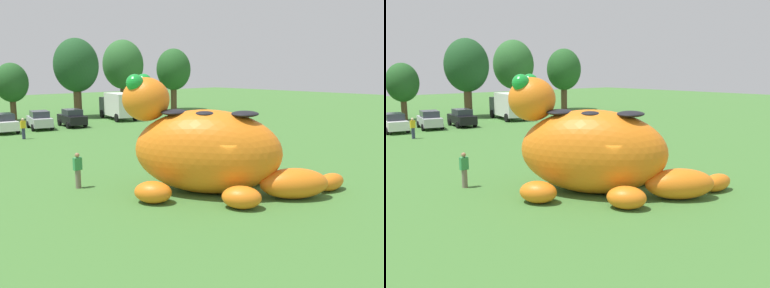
% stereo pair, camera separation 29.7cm
% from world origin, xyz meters
% --- Properties ---
extents(ground_plane, '(160.00, 160.00, 0.00)m').
position_xyz_m(ground_plane, '(0.00, 0.00, 0.00)').
color(ground_plane, '#427533').
extents(giant_inflatable_creature, '(9.08, 8.62, 5.38)m').
position_xyz_m(giant_inflatable_creature, '(-0.43, 0.83, 1.97)').
color(giant_inflatable_creature, orange).
rests_on(giant_inflatable_creature, ground).
extents(car_white, '(2.29, 4.27, 1.72)m').
position_xyz_m(car_white, '(-0.94, 26.24, 0.86)').
color(car_white, white).
rests_on(car_white, ground).
extents(car_silver, '(2.56, 4.36, 1.72)m').
position_xyz_m(car_silver, '(2.39, 26.41, 0.86)').
color(car_silver, '#B7BABF').
rests_on(car_silver, ground).
extents(car_black, '(2.34, 4.29, 1.72)m').
position_xyz_m(car_black, '(5.47, 25.96, 0.86)').
color(car_black, black).
rests_on(car_black, ground).
extents(box_truck, '(3.37, 6.67, 2.95)m').
position_xyz_m(box_truck, '(12.08, 28.07, 1.60)').
color(box_truck, '#333842').
rests_on(box_truck, ground).
extents(tree_centre, '(3.53, 3.53, 6.26)m').
position_xyz_m(tree_centre, '(2.98, 34.79, 4.10)').
color(tree_centre, brown).
rests_on(tree_centre, ground).
extents(tree_centre_right, '(5.12, 5.12, 9.09)m').
position_xyz_m(tree_centre_right, '(9.82, 33.12, 5.95)').
color(tree_centre_right, brown).
rests_on(tree_centre_right, ground).
extents(tree_mid_right, '(5.23, 5.23, 9.29)m').
position_xyz_m(tree_mid_right, '(17.11, 34.52, 6.08)').
color(tree_mid_right, brown).
rests_on(tree_mid_right, ground).
extents(tree_right, '(4.70, 4.70, 8.34)m').
position_xyz_m(tree_right, '(24.26, 32.97, 5.46)').
color(tree_right, brown).
rests_on(tree_right, ground).
extents(spectator_near_inflatable, '(0.38, 0.26, 1.71)m').
position_xyz_m(spectator_near_inflatable, '(2.59, 8.65, 0.85)').
color(spectator_near_inflatable, black).
rests_on(spectator_near_inflatable, ground).
extents(spectator_mid_field, '(0.38, 0.26, 1.71)m').
position_xyz_m(spectator_mid_field, '(-0.98, 21.55, 0.85)').
color(spectator_mid_field, '#2D334C').
rests_on(spectator_mid_field, ground).
extents(spectator_by_cars, '(0.38, 0.26, 1.71)m').
position_xyz_m(spectator_by_cars, '(4.69, 4.18, 0.85)').
color(spectator_by_cars, '#726656').
rests_on(spectator_by_cars, ground).
extents(spectator_wandering, '(0.38, 0.26, 1.71)m').
position_xyz_m(spectator_wandering, '(-4.52, 5.41, 0.85)').
color(spectator_wandering, '#726656').
rests_on(spectator_wandering, ground).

